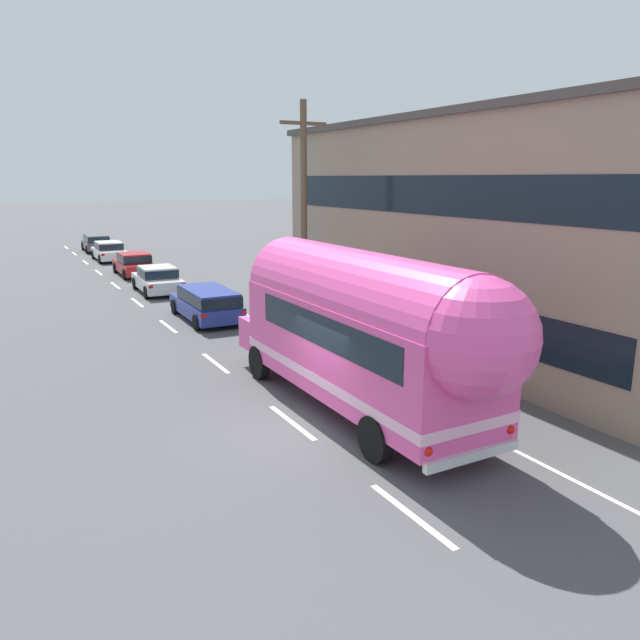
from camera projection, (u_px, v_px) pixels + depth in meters
name	position (u px, v px, depth m)	size (l,w,h in m)	color
ground_plane	(301.00, 430.00, 14.40)	(300.00, 300.00, 0.00)	#4C4C4F
lane_markings	(219.00, 315.00, 26.50)	(3.71, 80.00, 0.01)	silver
roadside_building	(517.00, 232.00, 21.79)	(9.48, 18.18, 7.84)	gray
utility_pole	(304.00, 217.00, 22.13)	(1.80, 0.24, 8.50)	brown
painted_bus	(368.00, 327.00, 14.67)	(2.63, 10.71, 4.12)	#EA4C9E
car_lead	(207.00, 302.00, 25.28)	(2.04, 4.82, 1.37)	navy
car_second	(158.00, 279.00, 31.51)	(2.07, 4.45, 1.37)	silver
car_third	(134.00, 263.00, 37.14)	(1.98, 4.57, 1.37)	#A5191E
car_fourth	(109.00, 250.00, 43.79)	(1.96, 4.56, 1.37)	white
car_fifth	(96.00, 242.00, 49.20)	(2.03, 4.44, 1.37)	#474C51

